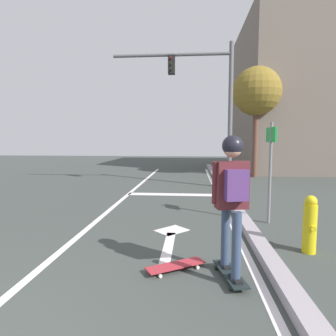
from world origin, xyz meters
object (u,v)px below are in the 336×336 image
traffic_signal_mast (204,91)px  roadside_tree (257,92)px  skateboard (230,274)px  skater (232,187)px  street_sign_post (271,158)px  spare_skateboard (176,265)px  fire_hydrant (310,224)px

traffic_signal_mast → roadside_tree: traffic_signal_mast is taller
skateboard → skater: (0.00, -0.02, 1.09)m
traffic_signal_mast → street_sign_post: (1.18, -4.48, -2.10)m
skater → roadside_tree: size_ratio=0.34×
traffic_signal_mast → skateboard: bearing=-89.5°
traffic_signal_mast → roadside_tree: (2.50, 3.17, 0.45)m
street_sign_post → traffic_signal_mast: bearing=104.8°
spare_skateboard → street_sign_post: bearing=52.3°
roadside_tree → traffic_signal_mast: bearing=-128.2°
spare_skateboard → roadside_tree: roadside_tree is taller
spare_skateboard → street_sign_post: 3.22m
traffic_signal_mast → roadside_tree: bearing=51.8°
skater → spare_skateboard: 1.31m
skater → street_sign_post: street_sign_post is taller
traffic_signal_mast → fire_hydrant: 6.89m
street_sign_post → fire_hydrant: size_ratio=2.34×
skater → fire_hydrant: skater is taller
spare_skateboard → fire_hydrant: (2.00, 0.76, 0.38)m
skateboard → spare_skateboard: bearing=164.4°
skateboard → traffic_signal_mast: bearing=90.5°
skateboard → traffic_signal_mast: 7.78m
spare_skateboard → traffic_signal_mast: traffic_signal_mast is taller
traffic_signal_mast → street_sign_post: 5.08m
spare_skateboard → traffic_signal_mast: bearing=84.8°
skateboard → skater: size_ratio=0.48×
traffic_signal_mast → spare_skateboard: bearing=-95.2°
street_sign_post → fire_hydrant: street_sign_post is taller
fire_hydrant → skateboard: bearing=-144.0°
skater → spare_skateboard: skater is taller
skater → spare_skateboard: size_ratio=2.10×
traffic_signal_mast → fire_hydrant: traffic_signal_mast is taller
skateboard → fire_hydrant: (1.32, 0.95, 0.37)m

